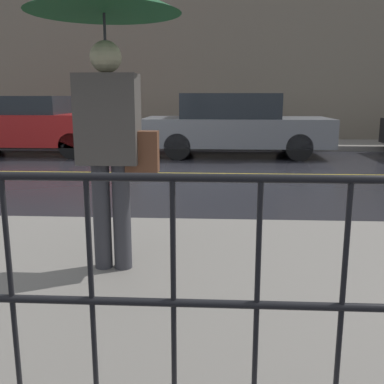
{
  "coord_description": "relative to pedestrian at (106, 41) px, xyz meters",
  "views": [
    {
      "loc": [
        1.77,
        -8.36,
        1.45
      ],
      "look_at": [
        1.47,
        -3.04,
        0.3
      ],
      "focal_mm": 42.0,
      "sensor_mm": 36.0,
      "label": 1
    }
  ],
  "objects": [
    {
      "name": "pedestrian",
      "position": [
        0.0,
        0.0,
        0.0
      ],
      "size": [
        1.08,
        1.08,
        2.11
      ],
      "color": "#333338",
      "rests_on": "sidewalk_near"
    },
    {
      "name": "lane_marking",
      "position": [
        -0.98,
        5.1,
        -1.82
      ],
      "size": [
        25.2,
        0.12,
        0.01
      ],
      "color": "gold",
      "rests_on": "ground_plane"
    },
    {
      "name": "building_storefront",
      "position": [
        -0.98,
        10.86,
        0.62
      ],
      "size": [
        28.0,
        0.3,
        4.89
      ],
      "color": "#706656",
      "rests_on": "ground_plane"
    },
    {
      "name": "car_red",
      "position": [
        -3.97,
        7.76,
        -1.08
      ],
      "size": [
        4.33,
        1.71,
        1.44
      ],
      "color": "maroon",
      "rests_on": "ground_plane"
    },
    {
      "name": "ground_plane",
      "position": [
        -0.98,
        5.1,
        -1.82
      ],
      "size": [
        80.0,
        80.0,
        0.0
      ],
      "primitive_type": "plane",
      "color": "black"
    },
    {
      "name": "sidewalk_far",
      "position": [
        -0.98,
        9.74,
        -1.75
      ],
      "size": [
        28.0,
        1.95,
        0.14
      ],
      "color": "slate",
      "rests_on": "ground_plane"
    },
    {
      "name": "car_grey",
      "position": [
        1.2,
        7.76,
        -1.07
      ],
      "size": [
        4.43,
        1.82,
        1.5
      ],
      "color": "slate",
      "rests_on": "ground_plane"
    }
  ]
}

